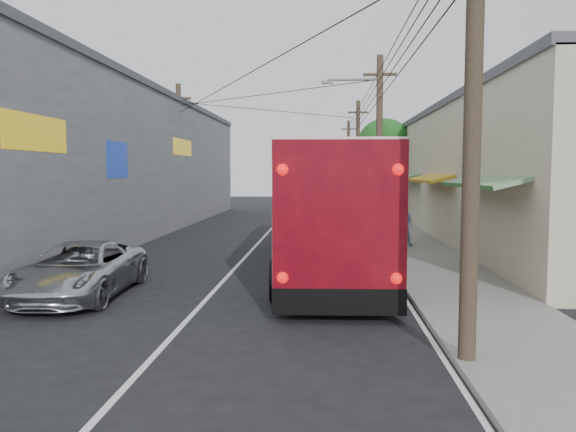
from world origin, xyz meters
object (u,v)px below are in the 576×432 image
Objects in this scene: parked_car_mid at (338,210)px; pedestrian_near at (381,223)px; parked_car_far at (349,208)px; parked_suv at (364,228)px; jeepney at (80,270)px; coach_bus at (327,208)px; pedestrian_far at (403,224)px.

pedestrian_near reaches higher than parked_car_mid.
parked_car_mid is 0.93× the size of parked_car_far.
parked_suv is at bearing 48.76° from pedestrian_near.
jeepney is 13.08m from parked_suv.
coach_bus is 2.56× the size of parked_suv.
pedestrian_far is at bearing 56.74° from coach_bus.
parked_suv is 1.37× the size of parked_car_mid.
jeepney is 3.07× the size of pedestrian_near.
parked_suv reaches higher than jeepney.
pedestrian_far reaches higher than parked_car_far.
parked_suv reaches higher than parked_car_mid.
parked_car_mid is (-0.80, 13.00, -0.11)m from parked_suv.
parked_car_far is at bearing -74.13° from pedestrian_far.
pedestrian_far is (3.12, 5.08, -0.97)m from coach_bus.
jeepney is 14.05m from pedestrian_near.
pedestrian_far reaches higher than parked_suv.
parked_car_far is 2.26× the size of pedestrian_far.
coach_bus is 2.73× the size of jeepney.
coach_bus is 8.40× the size of pedestrian_near.
pedestrian_far is (1.52, -15.75, 0.35)m from parked_car_far.
coach_bus reaches higher than jeepney.
parked_car_far is at bearing 70.93° from jeepney.
pedestrian_near is at bearing -54.70° from pedestrian_far.
coach_bus is 19.08m from parked_car_mid.
pedestrian_near is 1.70m from pedestrian_far.
pedestrian_far is at bearing 126.28° from pedestrian_near.
parked_car_far is 2.55× the size of pedestrian_near.
pedestrian_far is (1.52, -0.93, 0.26)m from parked_suv.
jeepney is (-6.22, -4.46, -1.31)m from coach_bus.
parked_suv is 14.82m from parked_car_far.
pedestrian_near is 0.89× the size of pedestrian_far.
parked_car_far is (0.00, 14.82, -0.09)m from parked_suv.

